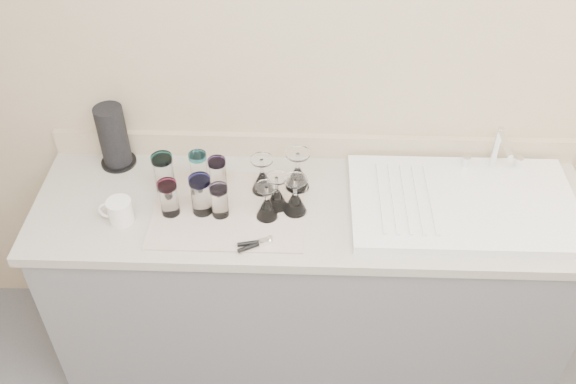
{
  "coord_description": "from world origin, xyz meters",
  "views": [
    {
      "loc": [
        -0.03,
        -0.54,
        2.5
      ],
      "look_at": [
        -0.09,
        1.15,
        1.0
      ],
      "focal_mm": 40.0,
      "sensor_mm": 36.0,
      "label": 1
    }
  ],
  "objects_px": {
    "tumbler_cyan": "(199,168)",
    "tumbler_lavender": "(220,201)",
    "goblet_front_right": "(295,200)",
    "tumbler_magenta": "(169,198)",
    "goblet_back_right": "(297,175)",
    "tumbler_blue": "(201,195)",
    "goblet_extra": "(277,196)",
    "goblet_back_left": "(262,179)",
    "sink_unit": "(463,203)",
    "white_mug": "(119,211)",
    "tumbler_teal": "(164,173)",
    "tumbler_purple": "(218,174)",
    "can_opener": "(255,244)",
    "paper_towel_roll": "(113,137)",
    "goblet_front_left": "(267,206)"
  },
  "relations": [
    {
      "from": "tumbler_blue",
      "to": "can_opener",
      "type": "distance_m",
      "value": 0.27
    },
    {
      "from": "white_mug",
      "to": "tumbler_lavender",
      "type": "bearing_deg",
      "value": 5.83
    },
    {
      "from": "can_opener",
      "to": "tumbler_lavender",
      "type": "bearing_deg",
      "value": 131.41
    },
    {
      "from": "tumbler_cyan",
      "to": "white_mug",
      "type": "relative_size",
      "value": 1.08
    },
    {
      "from": "tumbler_teal",
      "to": "paper_towel_roll",
      "type": "relative_size",
      "value": 0.6
    },
    {
      "from": "goblet_front_right",
      "to": "white_mug",
      "type": "relative_size",
      "value": 1.2
    },
    {
      "from": "sink_unit",
      "to": "tumbler_purple",
      "type": "xyz_separation_m",
      "value": [
        -0.9,
        0.07,
        0.06
      ]
    },
    {
      "from": "tumbler_purple",
      "to": "goblet_back_left",
      "type": "height_order",
      "value": "goblet_back_left"
    },
    {
      "from": "goblet_back_left",
      "to": "tumbler_magenta",
      "type": "bearing_deg",
      "value": -157.39
    },
    {
      "from": "tumbler_cyan",
      "to": "tumbler_blue",
      "type": "xyz_separation_m",
      "value": [
        0.03,
        -0.16,
        0.01
      ]
    },
    {
      "from": "tumbler_purple",
      "to": "tumbler_lavender",
      "type": "distance_m",
      "value": 0.14
    },
    {
      "from": "tumbler_blue",
      "to": "goblet_extra",
      "type": "height_order",
      "value": "tumbler_blue"
    },
    {
      "from": "tumbler_lavender",
      "to": "can_opener",
      "type": "xyz_separation_m",
      "value": [
        0.13,
        -0.15,
        -0.06
      ]
    },
    {
      "from": "sink_unit",
      "to": "can_opener",
      "type": "height_order",
      "value": "sink_unit"
    },
    {
      "from": "tumbler_teal",
      "to": "tumbler_lavender",
      "type": "height_order",
      "value": "tumbler_teal"
    },
    {
      "from": "paper_towel_roll",
      "to": "goblet_extra",
      "type": "bearing_deg",
      "value": -20.51
    },
    {
      "from": "goblet_back_left",
      "to": "tumbler_teal",
      "type": "bearing_deg",
      "value": -178.72
    },
    {
      "from": "goblet_extra",
      "to": "can_opener",
      "type": "relative_size",
      "value": 1.14
    },
    {
      "from": "tumbler_teal",
      "to": "tumbler_purple",
      "type": "relative_size",
      "value": 1.16
    },
    {
      "from": "tumbler_teal",
      "to": "tumbler_cyan",
      "type": "relative_size",
      "value": 1.15
    },
    {
      "from": "tumbler_lavender",
      "to": "goblet_back_left",
      "type": "height_order",
      "value": "goblet_back_left"
    },
    {
      "from": "goblet_back_left",
      "to": "goblet_front_left",
      "type": "distance_m",
      "value": 0.14
    },
    {
      "from": "goblet_front_left",
      "to": "goblet_front_right",
      "type": "xyz_separation_m",
      "value": [
        0.1,
        0.03,
        0.0
      ]
    },
    {
      "from": "tumbler_cyan",
      "to": "goblet_front_right",
      "type": "xyz_separation_m",
      "value": [
        0.37,
        -0.15,
        -0.02
      ]
    },
    {
      "from": "goblet_back_left",
      "to": "goblet_extra",
      "type": "bearing_deg",
      "value": -56.75
    },
    {
      "from": "tumbler_magenta",
      "to": "can_opener",
      "type": "height_order",
      "value": "tumbler_magenta"
    },
    {
      "from": "tumbler_cyan",
      "to": "tumbler_purple",
      "type": "distance_m",
      "value": 0.08
    },
    {
      "from": "tumbler_blue",
      "to": "white_mug",
      "type": "distance_m",
      "value": 0.29
    },
    {
      "from": "paper_towel_roll",
      "to": "tumbler_blue",
      "type": "bearing_deg",
      "value": -36.41
    },
    {
      "from": "tumbler_purple",
      "to": "sink_unit",
      "type": "bearing_deg",
      "value": -4.17
    },
    {
      "from": "tumbler_magenta",
      "to": "goblet_back_right",
      "type": "height_order",
      "value": "goblet_back_right"
    },
    {
      "from": "tumbler_teal",
      "to": "goblet_back_left",
      "type": "distance_m",
      "value": 0.36
    },
    {
      "from": "sink_unit",
      "to": "goblet_extra",
      "type": "distance_m",
      "value": 0.68
    },
    {
      "from": "can_opener",
      "to": "sink_unit",
      "type": "bearing_deg",
      "value": 17.01
    },
    {
      "from": "can_opener",
      "to": "paper_towel_roll",
      "type": "relative_size",
      "value": 0.47
    },
    {
      "from": "sink_unit",
      "to": "goblet_back_right",
      "type": "relative_size",
      "value": 5.05
    },
    {
      "from": "goblet_front_right",
      "to": "tumbler_lavender",
      "type": "bearing_deg",
      "value": -174.48
    },
    {
      "from": "goblet_front_right",
      "to": "paper_towel_roll",
      "type": "xyz_separation_m",
      "value": [
        -0.71,
        0.26,
        0.07
      ]
    },
    {
      "from": "tumbler_purple",
      "to": "tumbler_cyan",
      "type": "bearing_deg",
      "value": 158.48
    },
    {
      "from": "goblet_back_left",
      "to": "paper_towel_roll",
      "type": "bearing_deg",
      "value": 165.44
    },
    {
      "from": "tumbler_teal",
      "to": "white_mug",
      "type": "height_order",
      "value": "tumbler_teal"
    },
    {
      "from": "tumbler_blue",
      "to": "goblet_extra",
      "type": "xyz_separation_m",
      "value": [
        0.27,
        0.03,
        -0.03
      ]
    },
    {
      "from": "sink_unit",
      "to": "tumbler_teal",
      "type": "height_order",
      "value": "sink_unit"
    },
    {
      "from": "goblet_back_right",
      "to": "white_mug",
      "type": "bearing_deg",
      "value": -162.61
    },
    {
      "from": "tumbler_cyan",
      "to": "tumbler_lavender",
      "type": "xyz_separation_m",
      "value": [
        0.1,
        -0.17,
        -0.0
      ]
    },
    {
      "from": "goblet_front_left",
      "to": "white_mug",
      "type": "height_order",
      "value": "goblet_front_left"
    },
    {
      "from": "tumbler_purple",
      "to": "tumbler_magenta",
      "type": "bearing_deg",
      "value": -138.54
    },
    {
      "from": "tumbler_cyan",
      "to": "tumbler_lavender",
      "type": "height_order",
      "value": "tumbler_cyan"
    },
    {
      "from": "goblet_back_right",
      "to": "tumbler_teal",
      "type": "bearing_deg",
      "value": -176.49
    },
    {
      "from": "tumbler_lavender",
      "to": "can_opener",
      "type": "relative_size",
      "value": 1.06
    }
  ]
}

